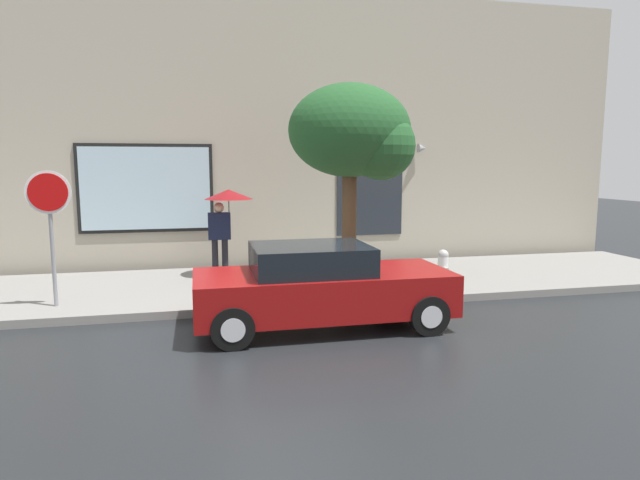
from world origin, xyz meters
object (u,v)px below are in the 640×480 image
parked_car (321,287)px  street_tree (356,135)px  stop_sign (50,211)px  fire_hydrant (443,267)px  pedestrian_with_umbrella (226,206)px

parked_car → street_tree: (1.14, 1.86, 2.55)m
stop_sign → fire_hydrant: bearing=1.3°
stop_sign → parked_car: bearing=-22.0°
parked_car → pedestrian_with_umbrella: pedestrian_with_umbrella is taller
parked_car → fire_hydrant: bearing=32.4°
fire_hydrant → pedestrian_with_umbrella: pedestrian_with_umbrella is taller
parked_car → stop_sign: bearing=158.0°
pedestrian_with_umbrella → street_tree: bearing=-38.8°
street_tree → stop_sign: (-5.59, -0.06, -1.37)m
pedestrian_with_umbrella → stop_sign: size_ratio=0.81×
fire_hydrant → parked_car: bearing=-147.6°
fire_hydrant → stop_sign: size_ratio=0.30×
fire_hydrant → street_tree: bearing=-176.7°
street_tree → stop_sign: street_tree is taller
pedestrian_with_umbrella → stop_sign: bearing=-147.2°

